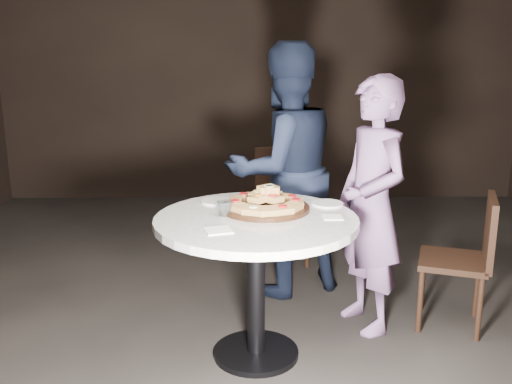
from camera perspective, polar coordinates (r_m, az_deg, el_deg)
floor at (r=3.62m, az=1.61°, el=-14.82°), size 7.00×7.00×0.00m
table at (r=3.20m, az=0.01°, el=-5.23°), size 1.32×1.32×0.85m
serving_board at (r=3.28m, az=0.92°, el=-1.61°), size 0.61×0.61×0.02m
focaccia_pile at (r=3.27m, az=0.97°, el=-0.82°), size 0.44×0.46×0.12m
plate_left at (r=3.46m, az=-3.96°, el=-0.92°), size 0.24×0.24×0.01m
plate_right at (r=3.42m, az=7.15°, el=-1.16°), size 0.24×0.24×0.01m
water_glass at (r=3.17m, az=-3.11°, el=-1.65°), size 0.12×0.12×0.08m
napkin_near at (r=2.92m, az=-3.81°, el=-3.84°), size 0.17×0.17×0.01m
napkin_far at (r=3.17m, az=7.68°, el=-2.50°), size 0.11×0.11×0.01m
chair_far at (r=4.63m, az=2.55°, el=-0.44°), size 0.53×0.55×1.01m
chair_right at (r=3.84m, az=20.48°, el=-5.71°), size 0.54×0.52×0.87m
diner_navy at (r=4.07m, az=2.78°, el=2.12°), size 1.08×0.99×1.80m
diner_teal at (r=3.60m, az=11.47°, el=-1.37°), size 0.57×0.68×1.61m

